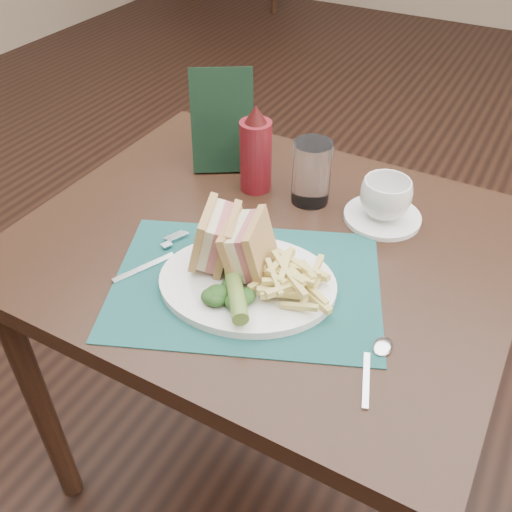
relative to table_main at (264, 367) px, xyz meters
The scene contains 16 objects.
floor 0.62m from the table_main, 90.00° to the left, with size 7.00×7.00×0.00m, color black.
table_main is the anchor object (origin of this frame).
placemat 0.40m from the table_main, 76.43° to the right, with size 0.45×0.32×0.00m, color #174A48.
plate 0.41m from the table_main, 74.77° to the right, with size 0.30×0.24×0.01m, color white, non-canonical shape.
sandwich_half_a 0.46m from the table_main, 114.33° to the right, with size 0.06×0.11×0.10m, color tan, non-canonical shape.
sandwich_half_b 0.46m from the table_main, 87.16° to the right, with size 0.06×0.10×0.09m, color tan, non-canonical shape.
kale_garnish 0.45m from the table_main, 76.40° to the right, with size 0.11×0.08×0.03m, color #1A3D16, non-canonical shape.
pickle_spear 0.46m from the table_main, 75.64° to the right, with size 0.03×0.03×0.12m, color #55772D.
fries_pile 0.45m from the table_main, 48.98° to the right, with size 0.18×0.20×0.05m, color #D8C86C, non-canonical shape.
fork 0.44m from the table_main, 133.62° to the right, with size 0.03×0.17×0.01m, color silver, non-canonical shape.
spoon 0.51m from the table_main, 35.23° to the right, with size 0.03×0.15×0.01m, color silver, non-canonical shape.
saucer 0.45m from the table_main, 44.12° to the left, with size 0.15×0.15×0.01m, color white.
coffee_cup 0.49m from the table_main, 44.12° to the left, with size 0.10×0.10×0.08m, color white.
drinking_glass 0.47m from the table_main, 83.58° to the left, with size 0.08×0.08×0.13m, color white.
ketchup_bottle 0.50m from the table_main, 125.16° to the left, with size 0.07×0.07×0.19m, color #5E1017, non-canonical shape.
check_presenter 0.56m from the table_main, 137.35° to the left, with size 0.13×0.01×0.22m, color black.
Camera 1 is at (0.39, -1.25, 1.40)m, focal length 40.00 mm.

